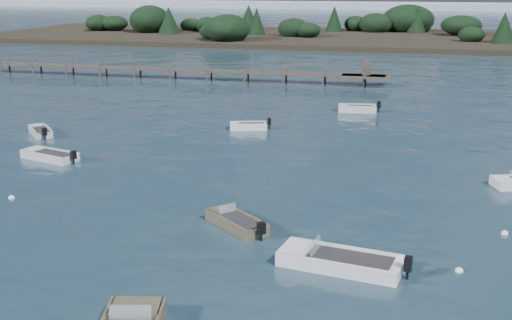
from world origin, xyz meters
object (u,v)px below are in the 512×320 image
(jetty, at_px, (137,68))
(dinghy_extra_a, at_px, (237,224))
(dinghy_mid_white_a, at_px, (340,264))
(tender_far_grey_b, at_px, (357,110))
(tender_far_white, at_px, (248,127))
(tender_far_grey, at_px, (41,133))
(dinghy_mid_grey, at_px, (50,157))

(jetty, bearing_deg, dinghy_extra_a, -60.84)
(dinghy_extra_a, bearing_deg, dinghy_mid_white_a, -31.41)
(dinghy_extra_a, height_order, jetty, jetty)
(tender_far_grey_b, bearing_deg, dinghy_mid_white_a, -86.12)
(tender_far_white, relative_size, dinghy_extra_a, 0.92)
(tender_far_grey, relative_size, dinghy_mid_grey, 0.73)
(dinghy_mid_white_a, distance_m, dinghy_extra_a, 5.83)
(tender_far_grey, distance_m, jetty, 28.17)
(tender_far_grey, xyz_separation_m, jetty, (-4.81, 27.75, 0.84))
(tender_far_white, bearing_deg, jetty, 129.93)
(tender_far_white, xyz_separation_m, jetty, (-18.84, 22.51, 0.84))
(dinghy_extra_a, height_order, dinghy_mid_grey, dinghy_extra_a)
(dinghy_mid_white_a, xyz_separation_m, dinghy_extra_a, (-4.97, 3.04, -0.00))
(dinghy_extra_a, xyz_separation_m, tender_far_grey, (-18.40, 13.84, -0.00))
(tender_far_grey, height_order, jetty, jetty)
(tender_far_grey_b, bearing_deg, jetty, 151.77)
(dinghy_extra_a, distance_m, dinghy_mid_grey, 16.44)
(dinghy_mid_grey, xyz_separation_m, jetty, (-8.95, 33.41, 0.85))
(dinghy_mid_white_a, distance_m, tender_far_grey, 28.83)
(jetty, bearing_deg, dinghy_mid_white_a, -57.73)
(tender_far_grey_b, bearing_deg, dinghy_mid_grey, -131.48)
(dinghy_mid_white_a, relative_size, tender_far_grey, 1.73)
(dinghy_mid_grey, bearing_deg, tender_far_white, 47.75)
(dinghy_mid_white_a, distance_m, tender_far_white, 24.00)
(tender_far_white, xyz_separation_m, tender_far_grey_b, (7.26, 8.50, 0.02))
(dinghy_mid_grey, height_order, jetty, jetty)
(tender_far_grey, xyz_separation_m, dinghy_mid_grey, (4.14, -5.66, -0.01))
(tender_far_white, relative_size, jetty, 0.05)
(dinghy_mid_white_a, bearing_deg, dinghy_extra_a, 148.59)
(tender_far_grey_b, distance_m, dinghy_mid_grey, 25.90)
(tender_far_grey_b, xyz_separation_m, dinghy_mid_grey, (-17.15, -19.40, -0.03))
(tender_far_white, distance_m, tender_far_grey_b, 11.18)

